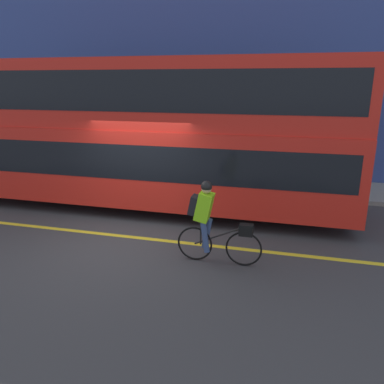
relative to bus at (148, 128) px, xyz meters
name	(u,v)px	position (x,y,z in m)	size (l,w,h in m)	color
ground_plane	(127,238)	(0.27, -2.22, -2.19)	(80.00, 80.00, 0.00)	#38383A
road_center_line	(128,237)	(0.27, -2.17, -2.19)	(50.00, 0.14, 0.01)	yellow
sidewalk_curb	(186,180)	(0.27, 2.79, -2.13)	(60.00, 2.28, 0.12)	gray
building_facade	(195,77)	(0.27, 4.08, 1.35)	(60.00, 0.30, 7.08)	#33478C
bus	(148,128)	(0.00, 0.00, 0.00)	(10.75, 2.59, 3.94)	black
cyclist_on_bike	(210,220)	(2.33, -2.89, -1.31)	(1.65, 0.32, 1.63)	black
trash_bin	(92,162)	(-3.30, 2.67, -1.65)	(0.58, 0.58, 0.84)	#515156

